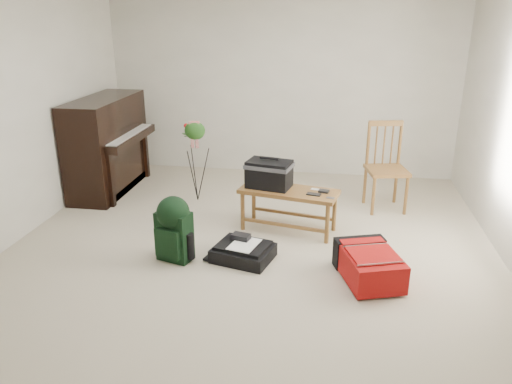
% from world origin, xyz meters
% --- Properties ---
extents(floor, '(5.00, 5.50, 0.01)m').
position_xyz_m(floor, '(0.00, 0.00, 0.00)').
color(floor, '#C3B69C').
rests_on(floor, ground).
extents(wall_back, '(5.00, 0.04, 2.50)m').
position_xyz_m(wall_back, '(0.00, 2.75, 1.25)').
color(wall_back, silver).
rests_on(wall_back, floor).
extents(wall_left, '(0.04, 5.50, 2.50)m').
position_xyz_m(wall_left, '(-2.50, 0.00, 1.25)').
color(wall_left, silver).
rests_on(wall_left, floor).
extents(piano, '(0.71, 1.50, 1.25)m').
position_xyz_m(piano, '(-2.19, 1.60, 0.60)').
color(piano, black).
rests_on(piano, floor).
extents(bench, '(1.13, 0.64, 0.82)m').
position_xyz_m(bench, '(0.17, 0.64, 0.58)').
color(bench, brown).
rests_on(bench, floor).
extents(dining_chair, '(0.55, 0.55, 1.07)m').
position_xyz_m(dining_chair, '(1.44, 1.50, 0.52)').
color(dining_chair, brown).
rests_on(dining_chair, floor).
extents(red_suitcase, '(0.65, 0.81, 0.29)m').
position_xyz_m(red_suitcase, '(1.17, -0.29, 0.15)').
color(red_suitcase, '#A91707').
rests_on(red_suitcase, floor).
extents(black_duffel, '(0.65, 0.57, 0.23)m').
position_xyz_m(black_duffel, '(-0.04, -0.13, 0.08)').
color(black_duffel, black).
rests_on(black_duffel, floor).
extents(green_backpack, '(0.37, 0.35, 0.66)m').
position_xyz_m(green_backpack, '(-0.70, -0.23, 0.36)').
color(green_backpack, black).
rests_on(green_backpack, floor).
extents(flower_stand, '(0.37, 0.37, 1.07)m').
position_xyz_m(flower_stand, '(-0.92, 1.38, 0.52)').
color(flower_stand, black).
rests_on(flower_stand, floor).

